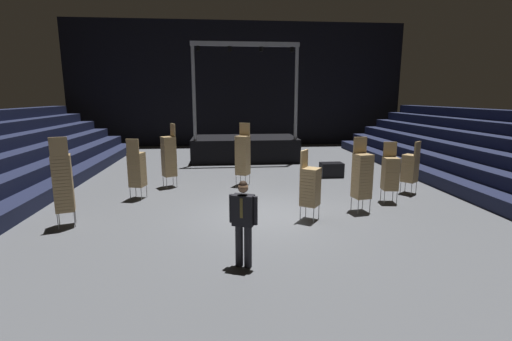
{
  "coord_description": "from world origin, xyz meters",
  "views": [
    {
      "loc": [
        -1.19,
        -9.9,
        3.27
      ],
      "look_at": [
        -0.32,
        -0.71,
        1.4
      ],
      "focal_mm": 25.83,
      "sensor_mm": 36.0,
      "label": 1
    }
  ],
  "objects_px": {
    "chair_stack_rear_right": "(362,175)",
    "chair_stack_front_left": "(169,156)",
    "chair_stack_front_right": "(310,186)",
    "man_with_tie": "(243,219)",
    "chair_stack_rear_left": "(410,167)",
    "equipment_road_case": "(331,170)",
    "stage_riser": "(244,147)",
    "chair_stack_mid_centre": "(137,169)",
    "chair_stack_mid_right": "(243,155)",
    "chair_stack_rear_centre": "(390,173)",
    "chair_stack_mid_left": "(63,182)"
  },
  "relations": [
    {
      "from": "chair_stack_rear_right",
      "to": "chair_stack_front_left",
      "type": "bearing_deg",
      "value": -41.5
    },
    {
      "from": "chair_stack_front_right",
      "to": "man_with_tie",
      "type": "bearing_deg",
      "value": -0.93
    },
    {
      "from": "chair_stack_rear_left",
      "to": "chair_stack_rear_right",
      "type": "bearing_deg",
      "value": 178.05
    },
    {
      "from": "chair_stack_rear_left",
      "to": "equipment_road_case",
      "type": "distance_m",
      "value": 3.42
    },
    {
      "from": "stage_riser",
      "to": "man_with_tie",
      "type": "xyz_separation_m",
      "value": [
        -0.8,
        -12.34,
        0.29
      ]
    },
    {
      "from": "stage_riser",
      "to": "chair_stack_rear_right",
      "type": "height_order",
      "value": "stage_riser"
    },
    {
      "from": "man_with_tie",
      "to": "chair_stack_mid_centre",
      "type": "xyz_separation_m",
      "value": [
        -3.11,
        5.2,
        0.01
      ]
    },
    {
      "from": "equipment_road_case",
      "to": "chair_stack_mid_centre",
      "type": "bearing_deg",
      "value": -160.23
    },
    {
      "from": "chair_stack_front_left",
      "to": "chair_stack_mid_right",
      "type": "xyz_separation_m",
      "value": [
        2.68,
        0.01,
        0.0
      ]
    },
    {
      "from": "stage_riser",
      "to": "equipment_road_case",
      "type": "xyz_separation_m",
      "value": [
        3.3,
        -4.55,
        -0.39
      ]
    },
    {
      "from": "chair_stack_front_left",
      "to": "man_with_tie",
      "type": "bearing_deg",
      "value": 171.7
    },
    {
      "from": "chair_stack_rear_centre",
      "to": "chair_stack_mid_left",
      "type": "bearing_deg",
      "value": 15.76
    },
    {
      "from": "chair_stack_mid_right",
      "to": "equipment_road_case",
      "type": "relative_size",
      "value": 2.56
    },
    {
      "from": "chair_stack_rear_centre",
      "to": "chair_stack_mid_centre",
      "type": "bearing_deg",
      "value": -0.86
    },
    {
      "from": "chair_stack_front_left",
      "to": "chair_stack_mid_centre",
      "type": "height_order",
      "value": "chair_stack_front_left"
    },
    {
      "from": "stage_riser",
      "to": "chair_stack_rear_right",
      "type": "xyz_separation_m",
      "value": [
        2.78,
        -9.14,
        0.39
      ]
    },
    {
      "from": "chair_stack_mid_left",
      "to": "chair_stack_front_left",
      "type": "bearing_deg",
      "value": 44.39
    },
    {
      "from": "man_with_tie",
      "to": "chair_stack_mid_left",
      "type": "height_order",
      "value": "chair_stack_mid_left"
    },
    {
      "from": "chair_stack_front_right",
      "to": "chair_stack_rear_centre",
      "type": "bearing_deg",
      "value": 151.82
    },
    {
      "from": "chair_stack_mid_right",
      "to": "chair_stack_mid_centre",
      "type": "height_order",
      "value": "chair_stack_mid_right"
    },
    {
      "from": "chair_stack_mid_left",
      "to": "chair_stack_mid_right",
      "type": "xyz_separation_m",
      "value": [
        4.76,
        4.01,
        0.0
      ]
    },
    {
      "from": "man_with_tie",
      "to": "chair_stack_rear_centre",
      "type": "bearing_deg",
      "value": -117.76
    },
    {
      "from": "equipment_road_case",
      "to": "chair_stack_rear_right",
      "type": "bearing_deg",
      "value": -96.53
    },
    {
      "from": "chair_stack_rear_left",
      "to": "chair_stack_rear_right",
      "type": "xyz_separation_m",
      "value": [
        -2.39,
        -1.79,
        0.17
      ]
    },
    {
      "from": "chair_stack_mid_centre",
      "to": "chair_stack_mid_right",
      "type": "bearing_deg",
      "value": 37.91
    },
    {
      "from": "chair_stack_front_right",
      "to": "chair_stack_mid_centre",
      "type": "height_order",
      "value": "chair_stack_mid_centre"
    },
    {
      "from": "chair_stack_mid_centre",
      "to": "chair_stack_rear_right",
      "type": "relative_size",
      "value": 0.92
    },
    {
      "from": "stage_riser",
      "to": "chair_stack_mid_centre",
      "type": "distance_m",
      "value": 8.15
    },
    {
      "from": "chair_stack_front_right",
      "to": "chair_stack_rear_right",
      "type": "relative_size",
      "value": 0.88
    },
    {
      "from": "chair_stack_front_left",
      "to": "chair_stack_rear_centre",
      "type": "height_order",
      "value": "chair_stack_front_left"
    },
    {
      "from": "man_with_tie",
      "to": "chair_stack_front_right",
      "type": "relative_size",
      "value": 0.91
    },
    {
      "from": "chair_stack_mid_left",
      "to": "chair_stack_mid_centre",
      "type": "bearing_deg",
      "value": 45.02
    },
    {
      "from": "man_with_tie",
      "to": "chair_stack_mid_right",
      "type": "bearing_deg",
      "value": -70.99
    },
    {
      "from": "stage_riser",
      "to": "chair_stack_rear_left",
      "type": "distance_m",
      "value": 8.99
    },
    {
      "from": "chair_stack_mid_centre",
      "to": "chair_stack_rear_left",
      "type": "distance_m",
      "value": 9.08
    },
    {
      "from": "stage_riser",
      "to": "chair_stack_mid_left",
      "type": "distance_m",
      "value": 10.94
    },
    {
      "from": "chair_stack_rear_right",
      "to": "stage_riser",
      "type": "bearing_deg",
      "value": -83.75
    },
    {
      "from": "chair_stack_rear_centre",
      "to": "equipment_road_case",
      "type": "height_order",
      "value": "chair_stack_rear_centre"
    },
    {
      "from": "chair_stack_front_left",
      "to": "chair_stack_mid_right",
      "type": "distance_m",
      "value": 2.68
    },
    {
      "from": "stage_riser",
      "to": "equipment_road_case",
      "type": "bearing_deg",
      "value": -54.04
    },
    {
      "from": "man_with_tie",
      "to": "equipment_road_case",
      "type": "height_order",
      "value": "man_with_tie"
    },
    {
      "from": "chair_stack_front_right",
      "to": "chair_stack_rear_right",
      "type": "xyz_separation_m",
      "value": [
        1.65,
        0.6,
        0.13
      ]
    },
    {
      "from": "stage_riser",
      "to": "chair_stack_front_right",
      "type": "distance_m",
      "value": 9.8
    },
    {
      "from": "chair_stack_mid_right",
      "to": "chair_stack_mid_left",
      "type": "bearing_deg",
      "value": 67.95
    },
    {
      "from": "chair_stack_mid_left",
      "to": "chair_stack_mid_centre",
      "type": "relative_size",
      "value": 1.17
    },
    {
      "from": "chair_stack_front_right",
      "to": "chair_stack_rear_left",
      "type": "xyz_separation_m",
      "value": [
        4.04,
        2.39,
        -0.04
      ]
    },
    {
      "from": "chair_stack_mid_right",
      "to": "man_with_tie",
      "type": "bearing_deg",
      "value": 114.48
    },
    {
      "from": "equipment_road_case",
      "to": "chair_stack_rear_left",
      "type": "bearing_deg",
      "value": -56.25
    },
    {
      "from": "chair_stack_mid_centre",
      "to": "chair_stack_rear_left",
      "type": "bearing_deg",
      "value": 13.11
    },
    {
      "from": "chair_stack_front_left",
      "to": "equipment_road_case",
      "type": "relative_size",
      "value": 2.56
    }
  ]
}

